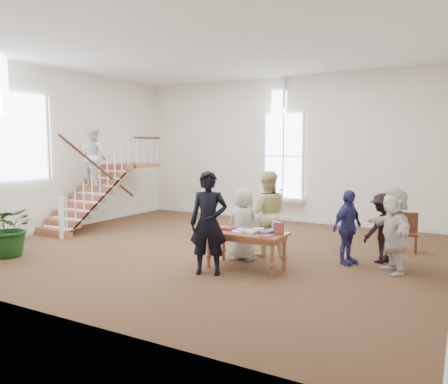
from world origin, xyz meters
The scene contains 12 objects.
ground centered at (0.00, 0.00, 0.00)m, with size 10.00×10.00×0.00m, color #4C361D.
room_shell centered at (0.00, 4.39, 0.40)m, with size 10.49×10.00×10.00m.
staircase centered at (-4.34, 0.75, 1.62)m, with size 1.10×4.10×2.92m.
library_table centered at (1.42, -1.08, 0.64)m, with size 1.56×0.80×0.79m.
police_officer centered at (0.96, -1.73, 0.96)m, with size 0.70×0.46×1.91m, color black.
elderly_woman centered at (1.06, -0.48, 0.75)m, with size 0.74×0.48×1.51m, color beige.
person_yellow centered at (1.36, 0.02, 0.92)m, with size 0.89×0.70×1.84m, color beige.
woman_cluster_a centered at (3.03, 0.22, 0.75)m, with size 0.87×0.36×1.49m, color navy.
woman_cluster_b centered at (3.63, 0.67, 0.71)m, with size 0.92×0.53×1.42m, color black.
woman_cluster_c centered at (3.93, 0.02, 0.80)m, with size 1.49×0.47×1.60m, color silver.
floor_plant centered at (-3.40, -2.72, 0.65)m, with size 1.17×1.01×1.30m, color #113410.
side_chair centered at (3.99, 1.92, 0.48)m, with size 0.43×0.43×0.88m.
Camera 1 is at (5.04, -8.49, 2.36)m, focal length 35.00 mm.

